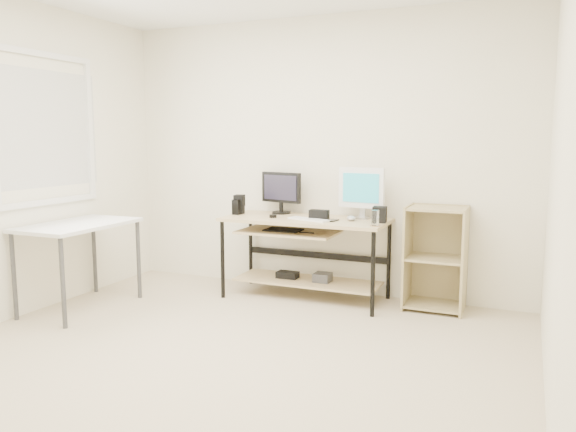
# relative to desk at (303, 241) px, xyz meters

# --- Properties ---
(room) EXTENTS (4.01, 4.01, 2.62)m
(room) POSITION_rel_desk_xyz_m (-0.11, -1.62, 0.78)
(room) COLOR beige
(room) RESTS_ON ground
(desk) EXTENTS (1.50, 0.65, 0.75)m
(desk) POSITION_rel_desk_xyz_m (0.00, 0.00, 0.00)
(desk) COLOR tan
(desk) RESTS_ON ground
(side_table) EXTENTS (0.60, 1.00, 0.75)m
(side_table) POSITION_rel_desk_xyz_m (-1.65, -1.06, 0.13)
(side_table) COLOR white
(side_table) RESTS_ON ground
(shelf_unit) EXTENTS (0.50, 0.40, 0.90)m
(shelf_unit) POSITION_rel_desk_xyz_m (1.18, 0.16, -0.09)
(shelf_unit) COLOR tan
(shelf_unit) RESTS_ON ground
(black_monitor) EXTENTS (0.43, 0.18, 0.40)m
(black_monitor) POSITION_rel_desk_xyz_m (-0.31, 0.20, 0.44)
(black_monitor) COLOR black
(black_monitor) RESTS_ON desk
(white_imac) EXTENTS (0.43, 0.14, 0.46)m
(white_imac) POSITION_rel_desk_xyz_m (0.50, 0.16, 0.48)
(white_imac) COLOR silver
(white_imac) RESTS_ON desk
(keyboard) EXTENTS (0.42, 0.23, 0.01)m
(keyboard) POSITION_rel_desk_xyz_m (0.10, -0.11, 0.22)
(keyboard) COLOR white
(keyboard) RESTS_ON desk
(mouse) EXTENTS (0.12, 0.14, 0.04)m
(mouse) POSITION_rel_desk_xyz_m (0.45, 0.01, 0.23)
(mouse) COLOR #B5B5BA
(mouse) RESTS_ON desk
(center_speaker) EXTENTS (0.18, 0.08, 0.09)m
(center_speaker) POSITION_rel_desk_xyz_m (0.17, -0.03, 0.25)
(center_speaker) COLOR black
(center_speaker) RESTS_ON desk
(speaker_left) EXTENTS (0.10, 0.10, 0.18)m
(speaker_left) POSITION_rel_desk_xyz_m (-0.67, 0.02, 0.31)
(speaker_left) COLOR black
(speaker_left) RESTS_ON desk
(speaker_right) EXTENTS (0.13, 0.13, 0.14)m
(speaker_right) POSITION_rel_desk_xyz_m (0.71, 0.01, 0.28)
(speaker_right) COLOR black
(speaker_right) RESTS_ON desk
(audio_controller) EXTENTS (0.08, 0.05, 0.14)m
(audio_controller) POSITION_rel_desk_xyz_m (-0.66, -0.05, 0.28)
(audio_controller) COLOR black
(audio_controller) RESTS_ON desk
(volume_puck) EXTENTS (0.07, 0.07, 0.03)m
(volume_puck) POSITION_rel_desk_xyz_m (-0.26, -0.10, 0.23)
(volume_puck) COLOR black
(volume_puck) RESTS_ON desk
(smartphone) EXTENTS (0.09, 0.14, 0.01)m
(smartphone) POSITION_rel_desk_xyz_m (0.31, -0.08, 0.22)
(smartphone) COLOR black
(smartphone) RESTS_ON desk
(coaster) EXTENTS (0.11, 0.11, 0.01)m
(coaster) POSITION_rel_desk_xyz_m (0.73, -0.21, 0.21)
(coaster) COLOR #9C7446
(coaster) RESTS_ON desk
(drinking_glass) EXTENTS (0.08, 0.08, 0.13)m
(drinking_glass) POSITION_rel_desk_xyz_m (0.73, -0.21, 0.28)
(drinking_glass) COLOR white
(drinking_glass) RESTS_ON coaster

